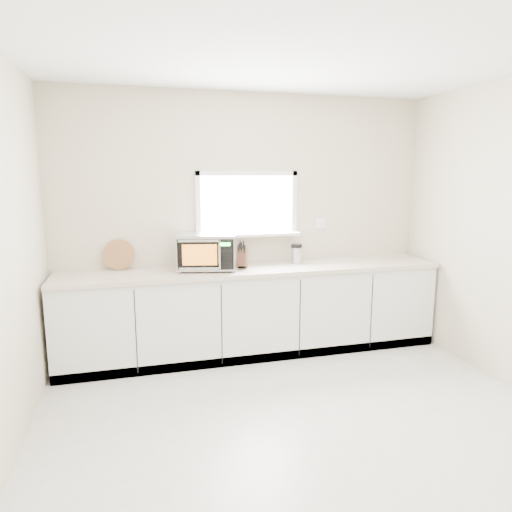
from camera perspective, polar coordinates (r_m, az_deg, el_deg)
name	(u,v)px	position (r m, az deg, el deg)	size (l,w,h in m)	color
ground	(315,441)	(3.52, 7.38, -21.98)	(4.00, 4.00, 0.00)	beige
back_wall	(247,222)	(4.90, -1.15, 4.32)	(4.00, 0.17, 2.70)	beige
cabinets	(254,312)	(4.81, -0.27, -7.05)	(3.92, 0.60, 0.88)	silver
countertop	(254,270)	(4.68, -0.24, -1.70)	(3.92, 0.64, 0.04)	beige
microwave	(207,251)	(4.60, -6.18, 0.68)	(0.64, 0.55, 0.36)	black
knife_block	(242,256)	(4.64, -1.74, 0.00)	(0.16, 0.22, 0.29)	#4A291A
cutting_board	(119,255)	(4.75, -16.77, 0.15)	(0.31, 0.31, 0.02)	#9F703D
coffee_grinder	(296,254)	(4.91, 5.06, 0.31)	(0.13, 0.13, 0.21)	#B3B6BA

